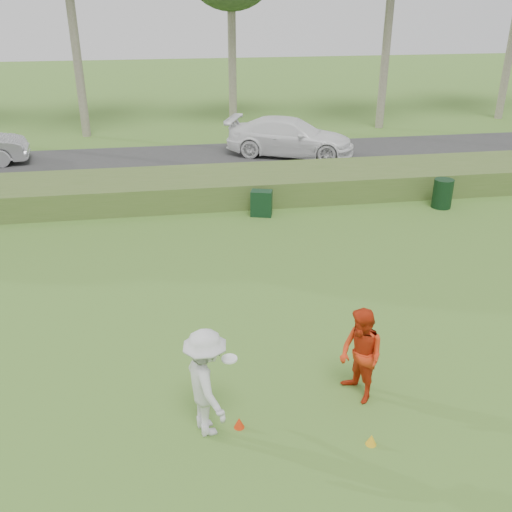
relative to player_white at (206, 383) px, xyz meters
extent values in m
plane|color=#3E6C24|center=(1.53, 0.23, -1.00)|extent=(120.00, 120.00, 0.00)
cube|color=#435F26|center=(1.53, 12.23, -0.55)|extent=(80.00, 3.00, 0.90)
cube|color=#2D2D2D|center=(1.53, 17.23, -0.97)|extent=(80.00, 6.00, 0.06)
cylinder|color=gray|center=(3.53, 24.73, 4.75)|extent=(0.44, 0.44, 11.50)
imported|color=silver|center=(0.00, 0.00, 0.00)|extent=(1.07, 1.45, 2.01)
cylinder|color=white|center=(0.40, 0.00, 0.45)|extent=(0.27, 0.27, 0.03)
imported|color=red|center=(2.87, 0.44, -0.07)|extent=(0.95, 1.08, 1.86)
cone|color=red|center=(0.54, -0.04, -0.90)|extent=(0.19, 0.19, 0.21)
cone|color=gold|center=(2.70, -0.81, -0.90)|extent=(0.19, 0.19, 0.20)
cube|color=black|center=(2.69, 10.20, -0.56)|extent=(0.80, 0.62, 0.88)
cylinder|color=black|center=(9.12, 9.98, -0.49)|extent=(0.83, 0.83, 1.02)
imported|color=white|center=(5.28, 17.57, -0.10)|extent=(6.26, 4.40, 1.68)
camera|label=1|loc=(-0.42, -7.82, 6.00)|focal=40.00mm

